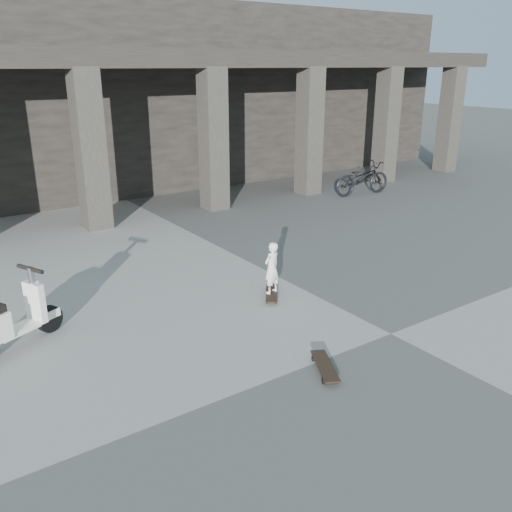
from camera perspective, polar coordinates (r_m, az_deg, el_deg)
ground at (r=8.94m, az=14.01°, el=-7.95°), size 90.00×90.00×0.00m
colonnade at (r=19.87m, az=-17.29°, el=15.76°), size 28.00×8.82×6.00m
longboard at (r=9.98m, az=1.64°, el=-3.95°), size 0.66×0.80×0.08m
skateboard_spare at (r=7.73m, az=7.27°, el=-11.46°), size 0.58×0.86×0.10m
child at (r=9.79m, az=1.66°, el=-1.26°), size 0.40×0.31×0.96m
bicycle at (r=18.15m, az=11.11°, el=8.02°), size 2.12×0.96×1.08m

